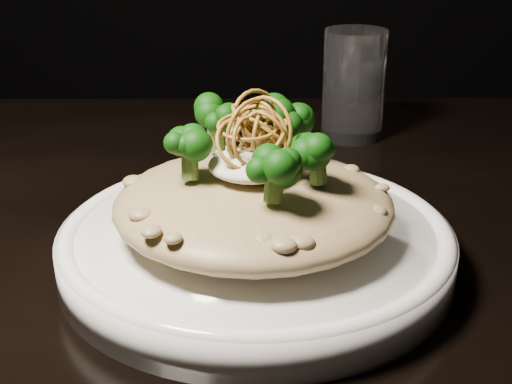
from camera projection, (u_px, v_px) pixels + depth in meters
table at (362, 343)px, 0.55m from camera, size 1.10×0.80×0.75m
plate at (256, 247)px, 0.49m from camera, size 0.27×0.27×0.03m
risotto at (254, 204)px, 0.47m from camera, size 0.19×0.19×0.04m
broccoli at (253, 141)px, 0.46m from camera, size 0.12×0.12×0.04m
cheese at (251, 165)px, 0.46m from camera, size 0.06×0.06×0.02m
shallots at (252, 126)px, 0.46m from camera, size 0.05×0.05×0.03m
drinking_glass at (354, 85)px, 0.73m from camera, size 0.07×0.07×0.11m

